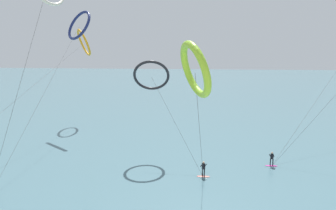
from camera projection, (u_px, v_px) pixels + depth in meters
The scene contains 7 objects.
sea_water at pixel (193, 87), 110.08m from camera, with size 400.00×200.00×0.08m, color #476B75.
surfer_magenta at pixel (272, 160), 35.75m from camera, with size 1.40×0.68×1.70m.
surfer_coral at pixel (203, 170), 32.75m from camera, with size 1.40×0.73×1.70m.
kite_amber at pixel (84, 43), 57.20m from camera, with size 4.66×44.49×17.12m.
kite_navy at pixel (79, 25), 50.94m from camera, with size 6.08×29.58×19.76m.
kite_charcoal at pixel (151, 76), 38.49m from camera, with size 8.97×8.46×12.15m.
kite_lime at pixel (195, 70), 18.60m from camera, with size 2.77×14.45×13.97m.
Camera 1 is at (2.62, -3.38, 13.41)m, focal length 33.19 mm.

